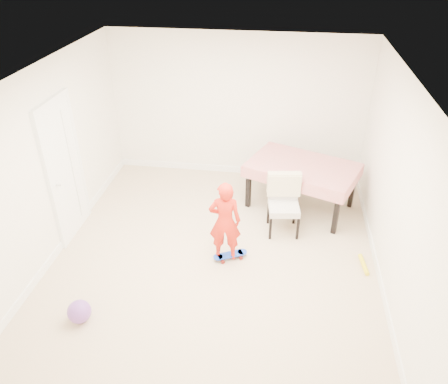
# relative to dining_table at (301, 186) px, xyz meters

# --- Properties ---
(ground) EXTENTS (5.00, 5.00, 0.00)m
(ground) POSITION_rel_dining_table_xyz_m (-1.19, -1.47, -0.39)
(ground) COLOR #C9AF8C
(ground) RESTS_ON ground
(ceiling) EXTENTS (4.50, 5.00, 0.04)m
(ceiling) POSITION_rel_dining_table_xyz_m (-1.19, -1.47, 2.19)
(ceiling) COLOR white
(ceiling) RESTS_ON wall_back
(wall_back) EXTENTS (4.50, 0.04, 2.60)m
(wall_back) POSITION_rel_dining_table_xyz_m (-1.19, 1.01, 0.91)
(wall_back) COLOR white
(wall_back) RESTS_ON ground
(wall_front) EXTENTS (4.50, 0.04, 2.60)m
(wall_front) POSITION_rel_dining_table_xyz_m (-1.19, -3.95, 0.91)
(wall_front) COLOR white
(wall_front) RESTS_ON ground
(wall_left) EXTENTS (0.04, 5.00, 2.60)m
(wall_left) POSITION_rel_dining_table_xyz_m (-3.42, -1.47, 0.91)
(wall_left) COLOR white
(wall_left) RESTS_ON ground
(wall_right) EXTENTS (0.04, 5.00, 2.60)m
(wall_right) POSITION_rel_dining_table_xyz_m (1.04, -1.47, 0.91)
(wall_right) COLOR white
(wall_right) RESTS_ON ground
(door) EXTENTS (0.11, 0.94, 2.11)m
(door) POSITION_rel_dining_table_xyz_m (-3.41, -1.17, 0.63)
(door) COLOR white
(door) RESTS_ON ground
(baseboard_back) EXTENTS (4.50, 0.02, 0.12)m
(baseboard_back) POSITION_rel_dining_table_xyz_m (-1.19, 1.02, -0.33)
(baseboard_back) COLOR white
(baseboard_back) RESTS_ON ground
(baseboard_left) EXTENTS (0.02, 5.00, 0.12)m
(baseboard_left) POSITION_rel_dining_table_xyz_m (-3.43, -1.47, -0.33)
(baseboard_left) COLOR white
(baseboard_left) RESTS_ON ground
(baseboard_right) EXTENTS (0.02, 5.00, 0.12)m
(baseboard_right) POSITION_rel_dining_table_xyz_m (1.05, -1.47, -0.33)
(baseboard_right) COLOR white
(baseboard_right) RESTS_ON ground
(dining_table) EXTENTS (1.95, 1.60, 0.79)m
(dining_table) POSITION_rel_dining_table_xyz_m (0.00, 0.00, 0.00)
(dining_table) COLOR #A81E08
(dining_table) RESTS_ON ground
(dining_chair) EXTENTS (0.58, 0.65, 0.92)m
(dining_chair) POSITION_rel_dining_table_xyz_m (-0.26, -0.74, 0.07)
(dining_chair) COLOR white
(dining_chair) RESTS_ON ground
(skateboard) EXTENTS (0.52, 0.38, 0.07)m
(skateboard) POSITION_rel_dining_table_xyz_m (-0.96, -1.51, -0.36)
(skateboard) COLOR blue
(skateboard) RESTS_ON ground
(child) EXTENTS (0.46, 0.33, 1.20)m
(child) POSITION_rel_dining_table_xyz_m (-1.04, -1.51, 0.21)
(child) COLOR red
(child) RESTS_ON ground
(balloon) EXTENTS (0.28, 0.28, 0.28)m
(balloon) POSITION_rel_dining_table_xyz_m (-2.59, -2.89, -0.25)
(balloon) COLOR purple
(balloon) RESTS_ON ground
(foam_toy) EXTENTS (0.11, 0.40, 0.06)m
(foam_toy) POSITION_rel_dining_table_xyz_m (0.89, -1.41, -0.36)
(foam_toy) COLOR yellow
(foam_toy) RESTS_ON ground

